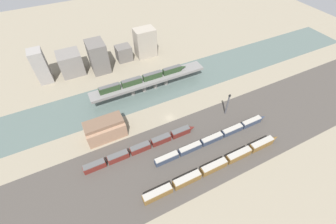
{
  "coord_description": "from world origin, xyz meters",
  "views": [
    {
      "loc": [
        -37.83,
        -74.3,
        92.01
      ],
      "look_at": [
        0.0,
        1.64,
        2.99
      ],
      "focal_mm": 24.0,
      "sensor_mm": 36.0,
      "label": 1
    }
  ],
  "objects_px": {
    "train_on_bridge": "(144,78)",
    "train_yard_far": "(143,147)",
    "train_yard_mid": "(214,138)",
    "signal_tower": "(227,104)",
    "train_yard_near": "(217,166)",
    "warehouse_building": "(105,128)"
  },
  "relations": [
    {
      "from": "train_yard_near",
      "to": "warehouse_building",
      "type": "bearing_deg",
      "value": 133.7
    },
    {
      "from": "train_on_bridge",
      "to": "train_yard_near",
      "type": "distance_m",
      "value": 65.49
    },
    {
      "from": "warehouse_building",
      "to": "signal_tower",
      "type": "xyz_separation_m",
      "value": [
        63.86,
        -15.02,
        2.14
      ]
    },
    {
      "from": "warehouse_building",
      "to": "train_yard_far",
      "type": "bearing_deg",
      "value": -51.47
    },
    {
      "from": "train_on_bridge",
      "to": "train_yard_far",
      "type": "relative_size",
      "value": 0.97
    },
    {
      "from": "train_yard_far",
      "to": "signal_tower",
      "type": "height_order",
      "value": "signal_tower"
    },
    {
      "from": "train_yard_near",
      "to": "train_yard_far",
      "type": "relative_size",
      "value": 1.26
    },
    {
      "from": "train_yard_near",
      "to": "train_yard_mid",
      "type": "distance_m",
      "value": 15.84
    },
    {
      "from": "train_yard_far",
      "to": "signal_tower",
      "type": "bearing_deg",
      "value": 2.04
    },
    {
      "from": "train_yard_mid",
      "to": "signal_tower",
      "type": "bearing_deg",
      "value": 37.79
    },
    {
      "from": "train_yard_far",
      "to": "signal_tower",
      "type": "xyz_separation_m",
      "value": [
        50.46,
        1.8,
        5.15
      ]
    },
    {
      "from": "warehouse_building",
      "to": "train_on_bridge",
      "type": "bearing_deg",
      "value": 36.78
    },
    {
      "from": "train_yard_near",
      "to": "train_on_bridge",
      "type": "bearing_deg",
      "value": 97.29
    },
    {
      "from": "train_yard_far",
      "to": "train_on_bridge",
      "type": "bearing_deg",
      "value": 66.11
    },
    {
      "from": "warehouse_building",
      "to": "train_yard_near",
      "type": "bearing_deg",
      "value": -46.3
    },
    {
      "from": "train_on_bridge",
      "to": "train_yard_far",
      "type": "xyz_separation_m",
      "value": [
        -17.77,
        -40.12,
        -7.63
      ]
    },
    {
      "from": "train_yard_far",
      "to": "warehouse_building",
      "type": "bearing_deg",
      "value": 128.53
    },
    {
      "from": "train_on_bridge",
      "to": "train_yard_mid",
      "type": "height_order",
      "value": "train_on_bridge"
    },
    {
      "from": "train_on_bridge",
      "to": "train_yard_near",
      "type": "xyz_separation_m",
      "value": [
        8.25,
        -64.55,
        -7.4
      ]
    },
    {
      "from": "train_on_bridge",
      "to": "warehouse_building",
      "type": "bearing_deg",
      "value": -143.22
    },
    {
      "from": "train_yard_mid",
      "to": "train_yard_far",
      "type": "xyz_separation_m",
      "value": [
        -34.16,
        10.84,
        0.14
      ]
    },
    {
      "from": "train_yard_mid",
      "to": "warehouse_building",
      "type": "xyz_separation_m",
      "value": [
        -47.55,
        27.66,
        3.14
      ]
    }
  ]
}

